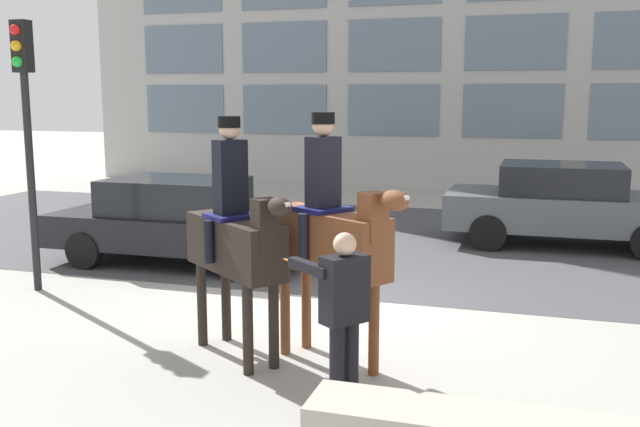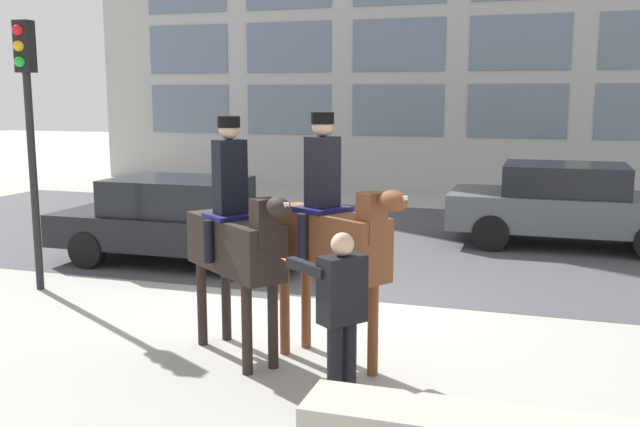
{
  "view_description": "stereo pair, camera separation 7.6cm",
  "coord_description": "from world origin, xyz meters",
  "px_view_note": "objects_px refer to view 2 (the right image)",
  "views": [
    {
      "loc": [
        2.6,
        -8.89,
        2.84
      ],
      "look_at": [
        0.22,
        -1.18,
        1.5
      ],
      "focal_mm": 40.0,
      "sensor_mm": 36.0,
      "label": 1
    },
    {
      "loc": [
        2.68,
        -8.87,
        2.84
      ],
      "look_at": [
        0.22,
        -1.18,
        1.5
      ],
      "focal_mm": 40.0,
      "sensor_mm": 36.0,
      "label": 2
    }
  ],
  "objects_px": {
    "mounted_horse_lead": "(236,238)",
    "street_car_near_lane": "(183,220)",
    "mounted_horse_companion": "(329,236)",
    "pedestrian_bystander": "(340,311)",
    "traffic_light": "(28,112)",
    "street_car_far_lane": "(568,204)"
  },
  "relations": [
    {
      "from": "mounted_horse_companion",
      "to": "street_car_near_lane",
      "type": "relative_size",
      "value": 0.61
    },
    {
      "from": "mounted_horse_lead",
      "to": "street_car_near_lane",
      "type": "xyz_separation_m",
      "value": [
        -2.74,
        3.83,
        -0.58
      ]
    },
    {
      "from": "street_car_near_lane",
      "to": "traffic_light",
      "type": "distance_m",
      "value": 3.12
    },
    {
      "from": "mounted_horse_companion",
      "to": "traffic_light",
      "type": "height_order",
      "value": "traffic_light"
    },
    {
      "from": "street_car_near_lane",
      "to": "traffic_light",
      "type": "height_order",
      "value": "traffic_light"
    },
    {
      "from": "mounted_horse_companion",
      "to": "street_car_far_lane",
      "type": "xyz_separation_m",
      "value": [
        2.55,
        7.2,
        -0.58
      ]
    },
    {
      "from": "street_car_far_lane",
      "to": "traffic_light",
      "type": "distance_m",
      "value": 9.56
    },
    {
      "from": "mounted_horse_companion",
      "to": "street_car_near_lane",
      "type": "height_order",
      "value": "mounted_horse_companion"
    },
    {
      "from": "pedestrian_bystander",
      "to": "street_car_far_lane",
      "type": "height_order",
      "value": "pedestrian_bystander"
    },
    {
      "from": "pedestrian_bystander",
      "to": "traffic_light",
      "type": "distance_m",
      "value": 6.33
    },
    {
      "from": "pedestrian_bystander",
      "to": "mounted_horse_lead",
      "type": "bearing_deg",
      "value": -0.27
    },
    {
      "from": "mounted_horse_lead",
      "to": "pedestrian_bystander",
      "type": "height_order",
      "value": "mounted_horse_lead"
    },
    {
      "from": "pedestrian_bystander",
      "to": "traffic_light",
      "type": "bearing_deg",
      "value": 10.3
    },
    {
      "from": "traffic_light",
      "to": "pedestrian_bystander",
      "type": "bearing_deg",
      "value": -27.22
    },
    {
      "from": "mounted_horse_lead",
      "to": "mounted_horse_companion",
      "type": "xyz_separation_m",
      "value": [
        1.02,
        0.08,
        0.06
      ]
    },
    {
      "from": "street_car_near_lane",
      "to": "mounted_horse_lead",
      "type": "bearing_deg",
      "value": -54.44
    },
    {
      "from": "mounted_horse_lead",
      "to": "traffic_light",
      "type": "xyz_separation_m",
      "value": [
        -3.94,
        1.63,
        1.28
      ]
    },
    {
      "from": "pedestrian_bystander",
      "to": "street_car_near_lane",
      "type": "bearing_deg",
      "value": -12.15
    },
    {
      "from": "pedestrian_bystander",
      "to": "street_car_far_lane",
      "type": "distance_m",
      "value": 8.69
    },
    {
      "from": "pedestrian_bystander",
      "to": "traffic_light",
      "type": "relative_size",
      "value": 0.44
    },
    {
      "from": "mounted_horse_lead",
      "to": "traffic_light",
      "type": "relative_size",
      "value": 0.68
    },
    {
      "from": "street_car_near_lane",
      "to": "pedestrian_bystander",
      "type": "bearing_deg",
      "value": -49.66
    }
  ]
}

